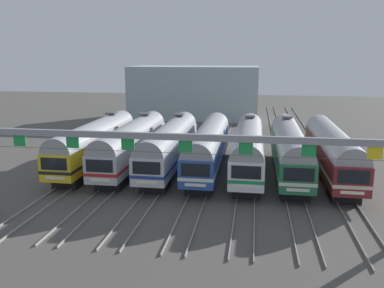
% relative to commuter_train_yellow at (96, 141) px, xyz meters
% --- Properties ---
extents(ground_plane, '(160.00, 160.00, 0.00)m').
position_rel_commuter_train_yellow_xyz_m(ground_plane, '(11.84, 0.00, -2.69)').
color(ground_plane, '#4C4944').
extents(track_bed, '(25.18, 70.00, 0.15)m').
position_rel_commuter_train_yellow_xyz_m(track_bed, '(11.84, 17.00, -2.61)').
color(track_bed, gray).
rests_on(track_bed, ground).
extents(commuter_train_yellow, '(2.88, 18.06, 5.05)m').
position_rel_commuter_train_yellow_xyz_m(commuter_train_yellow, '(0.00, 0.00, 0.00)').
color(commuter_train_yellow, gold).
rests_on(commuter_train_yellow, ground).
extents(commuter_train_stainless, '(2.88, 18.06, 5.05)m').
position_rel_commuter_train_yellow_xyz_m(commuter_train_stainless, '(3.95, 0.00, 0.00)').
color(commuter_train_stainless, '#B2B5BA').
rests_on(commuter_train_stainless, ground).
extents(commuter_train_silver, '(2.88, 18.06, 5.05)m').
position_rel_commuter_train_yellow_xyz_m(commuter_train_silver, '(7.89, 0.00, 0.00)').
color(commuter_train_silver, silver).
rests_on(commuter_train_silver, ground).
extents(commuter_train_blue, '(2.88, 18.06, 4.77)m').
position_rel_commuter_train_yellow_xyz_m(commuter_train_blue, '(11.84, -0.00, -0.00)').
color(commuter_train_blue, '#284C9E').
rests_on(commuter_train_blue, ground).
extents(commuter_train_white, '(2.88, 18.06, 5.05)m').
position_rel_commuter_train_yellow_xyz_m(commuter_train_white, '(15.78, 0.00, 0.00)').
color(commuter_train_white, white).
rests_on(commuter_train_white, ground).
extents(commuter_train_green, '(2.88, 18.06, 5.05)m').
position_rel_commuter_train_yellow_xyz_m(commuter_train_green, '(19.73, 0.00, 0.00)').
color(commuter_train_green, '#236B42').
rests_on(commuter_train_green, ground).
extents(commuter_train_maroon, '(2.88, 18.06, 4.77)m').
position_rel_commuter_train_yellow_xyz_m(commuter_train_maroon, '(23.67, -0.00, -0.00)').
color(commuter_train_maroon, maroon).
rests_on(commuter_train_maroon, ground).
extents(catenary_gantry, '(28.91, 0.44, 6.97)m').
position_rel_commuter_train_yellow_xyz_m(catenary_gantry, '(11.84, -13.50, 2.73)').
color(catenary_gantry, gray).
rests_on(catenary_gantry, ground).
extents(maintenance_building, '(23.08, 10.00, 9.43)m').
position_rel_commuter_train_yellow_xyz_m(maintenance_building, '(5.23, 34.64, 2.03)').
color(maintenance_building, '#9EB2B7').
rests_on(maintenance_building, ground).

